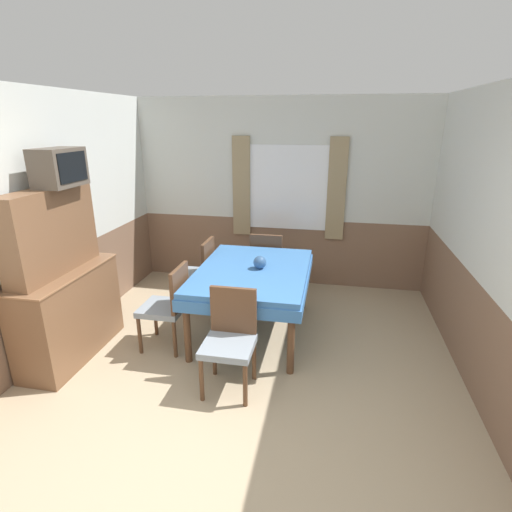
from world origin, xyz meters
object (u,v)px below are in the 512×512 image
at_px(chair_left_near, 169,304).
at_px(dining_table, 253,278).
at_px(sideboard, 64,290).
at_px(chair_head_window, 267,262).
at_px(chair_left_far, 199,271).
at_px(vase, 260,262).
at_px(chair_head_near, 230,337).
at_px(tv, 59,167).

bearing_deg(chair_left_near, dining_table, -58.80).
bearing_deg(sideboard, chair_head_window, 46.15).
relative_size(chair_left_far, vase, 6.44).
xyz_separation_m(chair_left_far, chair_head_near, (0.79, -1.47, 0.00)).
distance_m(sideboard, vase, 1.99).
height_order(chair_left_far, chair_head_window, same).
xyz_separation_m(dining_table, sideboard, (-1.73, -0.81, 0.06)).
relative_size(dining_table, tv, 3.33).
relative_size(dining_table, chair_head_window, 1.79).
height_order(dining_table, vase, vase).
xyz_separation_m(chair_head_near, chair_head_window, (-0.00, 1.99, 0.00)).
relative_size(chair_left_far, chair_head_window, 1.00).
height_order(chair_left_near, sideboard, sideboard).
relative_size(dining_table, chair_left_far, 1.79).
bearing_deg(chair_head_near, chair_left_far, -61.81).
distance_m(chair_left_far, chair_head_near, 1.67).
bearing_deg(tv, chair_head_window, 44.70).
relative_size(sideboard, tv, 3.52).
distance_m(chair_left_near, chair_left_far, 0.95).
relative_size(chair_head_near, vase, 6.44).
bearing_deg(chair_head_near, dining_table, -90.00).
xyz_separation_m(chair_left_far, tv, (-0.89, -1.14, 1.38)).
height_order(tv, vase, tv).
height_order(chair_head_window, vase, chair_head_window).
bearing_deg(chair_head_window, sideboard, -133.85).
height_order(sideboard, tv, tv).
height_order(dining_table, chair_left_far, chair_left_far).
distance_m(chair_head_window, sideboard, 2.50).
bearing_deg(chair_head_window, vase, -85.38).
bearing_deg(tv, chair_left_far, 52.17).
relative_size(chair_left_far, sideboard, 0.53).
xyz_separation_m(chair_left_far, vase, (0.87, -0.45, 0.34)).
bearing_deg(sideboard, chair_left_near, 19.30).
height_order(chair_left_near, chair_left_far, same).
distance_m(dining_table, chair_head_window, 1.01).
xyz_separation_m(dining_table, chair_left_far, (-0.79, 0.48, -0.16)).
relative_size(chair_head_near, sideboard, 0.53).
xyz_separation_m(chair_left_near, chair_head_near, (0.79, -0.52, 0.00)).
relative_size(chair_head_window, sideboard, 0.53).
relative_size(chair_left_near, chair_left_far, 1.00).
bearing_deg(chair_left_near, sideboard, 109.30).
bearing_deg(tv, vase, 21.51).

